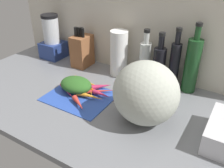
# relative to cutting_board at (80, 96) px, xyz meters

# --- Properties ---
(ground_plane) EXTENTS (1.70, 0.80, 0.03)m
(ground_plane) POSITION_rel_cutting_board_xyz_m (0.11, 0.03, -0.02)
(ground_plane) COLOR slate
(wall_back) EXTENTS (1.70, 0.03, 0.60)m
(wall_back) POSITION_rel_cutting_board_xyz_m (0.11, 0.41, 0.30)
(wall_back) COLOR beige
(wall_back) RESTS_ON ground_plane
(cutting_board) EXTENTS (0.33, 0.27, 0.01)m
(cutting_board) POSITION_rel_cutting_board_xyz_m (0.00, 0.00, 0.00)
(cutting_board) COLOR #2D51B7
(cutting_board) RESTS_ON ground_plane
(carrot_0) EXTENTS (0.14, 0.07, 0.03)m
(carrot_0) POSITION_rel_cutting_board_xyz_m (0.01, 0.01, 0.02)
(carrot_0) COLOR orange
(carrot_0) RESTS_ON cutting_board
(carrot_1) EXTENTS (0.10, 0.11, 0.02)m
(carrot_1) POSITION_rel_cutting_board_xyz_m (0.02, 0.06, 0.01)
(carrot_1) COLOR orange
(carrot_1) RESTS_ON cutting_board
(carrot_2) EXTENTS (0.10, 0.03, 0.03)m
(carrot_2) POSITION_rel_cutting_board_xyz_m (0.10, 0.05, 0.02)
(carrot_2) COLOR #B2264C
(carrot_2) RESTS_ON cutting_board
(carrot_3) EXTENTS (0.15, 0.12, 0.02)m
(carrot_3) POSITION_rel_cutting_board_xyz_m (0.07, 0.07, 0.01)
(carrot_3) COLOR red
(carrot_3) RESTS_ON cutting_board
(carrot_4) EXTENTS (0.13, 0.11, 0.02)m
(carrot_4) POSITION_rel_cutting_board_xyz_m (-0.05, 0.06, 0.01)
(carrot_4) COLOR orange
(carrot_4) RESTS_ON cutting_board
(carrot_5) EXTENTS (0.10, 0.10, 0.03)m
(carrot_5) POSITION_rel_cutting_board_xyz_m (0.06, 0.11, 0.02)
(carrot_5) COLOR #B2264C
(carrot_5) RESTS_ON cutting_board
(carrot_6) EXTENTS (0.11, 0.06, 0.02)m
(carrot_6) POSITION_rel_cutting_board_xyz_m (0.04, 0.06, 0.02)
(carrot_6) COLOR orange
(carrot_6) RESTS_ON cutting_board
(carrot_7) EXTENTS (0.15, 0.04, 0.03)m
(carrot_7) POSITION_rel_cutting_board_xyz_m (0.06, 0.01, 0.02)
(carrot_7) COLOR orange
(carrot_7) RESTS_ON cutting_board
(carrot_8) EXTENTS (0.11, 0.08, 0.03)m
(carrot_8) POSITION_rel_cutting_board_xyz_m (0.05, -0.07, 0.02)
(carrot_8) COLOR red
(carrot_8) RESTS_ON cutting_board
(carrot_9) EXTENTS (0.13, 0.09, 0.03)m
(carrot_9) POSITION_rel_cutting_board_xyz_m (-0.07, -0.01, 0.02)
(carrot_9) COLOR #B2264C
(carrot_9) RESTS_ON cutting_board
(carrot_10) EXTENTS (0.17, 0.04, 0.03)m
(carrot_10) POSITION_rel_cutting_board_xyz_m (-0.04, 0.11, 0.02)
(carrot_10) COLOR orange
(carrot_10) RESTS_ON cutting_board
(carrot_greens_pile) EXTENTS (0.17, 0.13, 0.07)m
(carrot_greens_pile) POSITION_rel_cutting_board_xyz_m (-0.04, 0.03, 0.04)
(carrot_greens_pile) COLOR #2D6023
(carrot_greens_pile) RESTS_ON cutting_board
(winter_squash) EXTENTS (0.28, 0.26, 0.28)m
(winter_squash) POSITION_rel_cutting_board_xyz_m (0.35, -0.00, 0.13)
(winter_squash) COLOR #B2B7A8
(winter_squash) RESTS_ON ground_plane
(knife_block) EXTENTS (0.10, 0.13, 0.25)m
(knife_block) POSITION_rel_cutting_board_xyz_m (-0.21, 0.31, 0.10)
(knife_block) COLOR brown
(knife_block) RESTS_ON ground_plane
(blender_appliance) EXTENTS (0.14, 0.14, 0.29)m
(blender_appliance) POSITION_rel_cutting_board_xyz_m (-0.46, 0.31, 0.12)
(blender_appliance) COLOR navy
(blender_appliance) RESTS_ON ground_plane
(paper_towel_roll) EXTENTS (0.10, 0.10, 0.26)m
(paper_towel_roll) POSITION_rel_cutting_board_xyz_m (0.04, 0.32, 0.13)
(paper_towel_roll) COLOR white
(paper_towel_roll) RESTS_ON ground_plane
(bottle_0) EXTENTS (0.06, 0.06, 0.29)m
(bottle_0) POSITION_rel_cutting_board_xyz_m (0.20, 0.34, 0.11)
(bottle_0) COLOR silver
(bottle_0) RESTS_ON ground_plane
(bottle_1) EXTENTS (0.07, 0.07, 0.30)m
(bottle_1) POSITION_rel_cutting_board_xyz_m (0.29, 0.32, 0.11)
(bottle_1) COLOR black
(bottle_1) RESTS_ON ground_plane
(bottle_2) EXTENTS (0.05, 0.05, 0.33)m
(bottle_2) POSITION_rel_cutting_board_xyz_m (0.36, 0.34, 0.13)
(bottle_2) COLOR black
(bottle_2) RESTS_ON ground_plane
(bottle_3) EXTENTS (0.07, 0.07, 0.36)m
(bottle_3) POSITION_rel_cutting_board_xyz_m (0.45, 0.35, 0.14)
(bottle_3) COLOR #19421E
(bottle_3) RESTS_ON ground_plane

